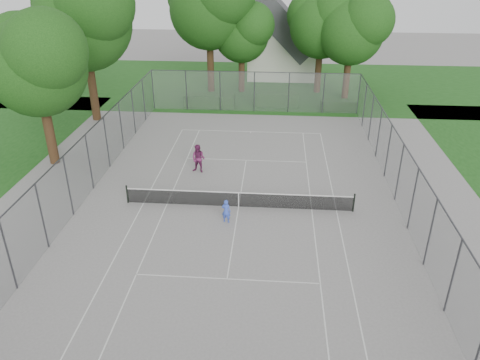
# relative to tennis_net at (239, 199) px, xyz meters

# --- Properties ---
(ground) EXTENTS (120.00, 120.00, 0.00)m
(ground) POSITION_rel_tennis_net_xyz_m (0.00, 0.00, -0.51)
(ground) COLOR slate
(ground) RESTS_ON ground
(grass_far) EXTENTS (60.00, 20.00, 0.00)m
(grass_far) POSITION_rel_tennis_net_xyz_m (0.00, 26.00, -0.51)
(grass_far) COLOR #1A4B15
(grass_far) RESTS_ON ground
(court_markings) EXTENTS (11.03, 23.83, 0.01)m
(court_markings) POSITION_rel_tennis_net_xyz_m (0.00, 0.00, -0.50)
(court_markings) COLOR silver
(court_markings) RESTS_ON ground
(tennis_net) EXTENTS (12.87, 0.10, 1.10)m
(tennis_net) POSITION_rel_tennis_net_xyz_m (0.00, 0.00, 0.00)
(tennis_net) COLOR black
(tennis_net) RESTS_ON ground
(perimeter_fence) EXTENTS (18.08, 34.08, 3.52)m
(perimeter_fence) POSITION_rel_tennis_net_xyz_m (0.00, 0.00, 1.30)
(perimeter_fence) COLOR #38383D
(perimeter_fence) RESTS_ON ground
(tree_far_left) EXTENTS (8.50, 7.76, 12.21)m
(tree_far_left) POSITION_rel_tennis_net_xyz_m (-4.53, 22.95, 7.88)
(tree_far_left) COLOR #352113
(tree_far_left) RESTS_ON ground
(tree_far_midleft) EXTENTS (6.03, 5.50, 8.66)m
(tree_far_midleft) POSITION_rel_tennis_net_xyz_m (-1.50, 23.11, 5.44)
(tree_far_midleft) COLOR #352113
(tree_far_midleft) RESTS_ON ground
(tree_far_midright) EXTENTS (6.92, 6.32, 9.95)m
(tree_far_midright) POSITION_rel_tennis_net_xyz_m (6.06, 23.45, 6.33)
(tree_far_midright) COLOR #352113
(tree_far_midright) RESTS_ON ground
(tree_far_right) EXTENTS (6.73, 6.15, 9.68)m
(tree_far_right) POSITION_rel_tennis_net_xyz_m (8.57, 21.37, 6.14)
(tree_far_right) COLOR #352113
(tree_far_right) RESTS_ON ground
(tree_side_back) EXTENTS (8.61, 7.86, 12.38)m
(tree_side_back) POSITION_rel_tennis_net_xyz_m (-13.06, 13.72, 8.00)
(tree_side_back) COLOR #352113
(tree_side_back) RESTS_ON ground
(tree_side_front) EXTENTS (7.08, 6.47, 10.18)m
(tree_side_front) POSITION_rel_tennis_net_xyz_m (-12.86, 4.95, 6.49)
(tree_side_front) COLOR #352113
(tree_side_front) RESTS_ON ground
(hedge_left) EXTENTS (4.53, 1.36, 1.13)m
(hedge_left) POSITION_rel_tennis_net_xyz_m (-4.09, 17.91, 0.06)
(hedge_left) COLOR #1A4415
(hedge_left) RESTS_ON ground
(hedge_mid) EXTENTS (4.01, 1.15, 1.26)m
(hedge_mid) POSITION_rel_tennis_net_xyz_m (1.92, 18.66, 0.12)
(hedge_mid) COLOR #1A4415
(hedge_mid) RESTS_ON ground
(hedge_right) EXTENTS (3.12, 1.14, 0.94)m
(hedge_right) POSITION_rel_tennis_net_xyz_m (7.48, 17.80, -0.04)
(hedge_right) COLOR #1A4415
(hedge_right) RESTS_ON ground
(house) EXTENTS (7.43, 5.76, 9.25)m
(house) POSITION_rel_tennis_net_xyz_m (2.48, 29.56, 3.21)
(house) COLOR silver
(house) RESTS_ON ground
(girl_player) EXTENTS (0.54, 0.41, 1.34)m
(girl_player) POSITION_rel_tennis_net_xyz_m (-0.53, -1.64, 0.16)
(girl_player) COLOR blue
(girl_player) RESTS_ON ground
(woman_player) EXTENTS (1.07, 0.93, 1.89)m
(woman_player) POSITION_rel_tennis_net_xyz_m (-2.95, 4.33, 0.43)
(woman_player) COLOR #6B2351
(woman_player) RESTS_ON ground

